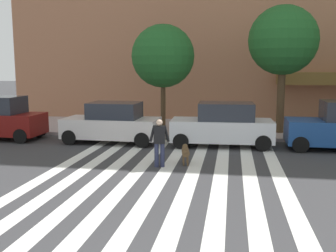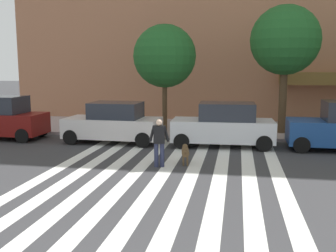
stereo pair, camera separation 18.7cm
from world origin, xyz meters
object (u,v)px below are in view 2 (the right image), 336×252
dog_on_leash (185,152)px  parked_car_behind_first (114,123)px  parked_car_third_in_line (224,125)px  street_tree_middle (285,41)px  pedestrian_dog_walker (159,140)px  street_tree_nearest (165,56)px

dog_on_leash → parked_car_behind_first: bearing=137.6°
parked_car_third_in_line → parked_car_behind_first: bearing=-180.0°
parked_car_behind_first → street_tree_middle: 9.12m
street_tree_middle → parked_car_third_in_line: bearing=-130.8°
parked_car_third_in_line → pedestrian_dog_walker: bearing=-117.2°
parked_car_third_in_line → dog_on_leash: parked_car_third_in_line is taller
parked_car_third_in_line → street_tree_nearest: 5.19m
parked_car_third_in_line → street_tree_middle: 5.62m
pedestrian_dog_walker → dog_on_leash: 1.11m
parked_car_third_in_line → dog_on_leash: size_ratio=4.24×
parked_car_behind_first → street_tree_middle: size_ratio=0.69×
street_tree_nearest → dog_on_leash: 7.40m
street_tree_nearest → pedestrian_dog_walker: street_tree_nearest is taller
pedestrian_dog_walker → parked_car_behind_first: bearing=126.2°
street_tree_nearest → dog_on_leash: size_ratio=5.21×
street_tree_nearest → dog_on_leash: bearing=-73.1°
parked_car_third_in_line → dog_on_leash: (-1.21, -3.40, -0.46)m
parked_car_third_in_line → pedestrian_dog_walker: size_ratio=2.66×
pedestrian_dog_walker → dog_on_leash: (0.82, 0.56, -0.48)m
street_tree_nearest → street_tree_middle: bearing=3.2°
parked_car_behind_first → parked_car_third_in_line: size_ratio=0.99×
street_tree_middle → dog_on_leash: street_tree_middle is taller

